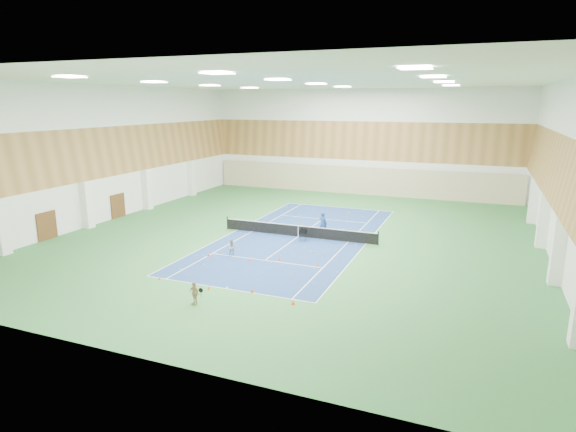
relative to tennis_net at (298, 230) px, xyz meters
The scene contains 22 objects.
ground 0.55m from the tennis_net, ahead, with size 40.00×40.00×0.00m, color #2D6933.
room_shell 5.45m from the tennis_net, ahead, with size 36.00×40.00×12.00m, color white, non-canonical shape.
wood_cladding 7.45m from the tennis_net, ahead, with size 36.00×40.00×8.00m, color #A3713C, non-canonical shape.
ceiling_light_grid 11.37m from the tennis_net, ahead, with size 21.40×25.40×0.06m, color white, non-canonical shape.
court_surface 0.55m from the tennis_net, ahead, with size 10.97×23.77×0.01m, color navy.
tennis_balls_scatter 0.50m from the tennis_net, ahead, with size 10.57×22.77×0.07m, color #CFDC25, non-canonical shape.
tennis_net is the anchor object (origin of this frame).
back_curtain 19.78m from the tennis_net, 90.00° to the left, with size 35.40×0.16×3.20m, color #C6B793.
door_left_a 19.63m from the tennis_net, 155.94° to the right, with size 0.08×1.80×2.20m, color #593319.
door_left_b 17.93m from the tennis_net, behind, with size 0.08×1.80×2.20m, color #593319.
coach 2.09m from the tennis_net, 34.66° to the left, with size 0.71×0.46×1.94m, color #204293.
child_court 6.73m from the tennis_net, 112.58° to the right, with size 0.56×0.44×1.16m, color gray.
child_apron 14.40m from the tennis_net, 91.80° to the right, with size 0.74×0.31×1.26m, color tan.
ball_cart 1.25m from the tennis_net, 52.89° to the right, with size 0.54×0.54×0.93m, color black, non-canonical shape.
cone_svc_a 8.09m from the tennis_net, 120.05° to the right, with size 0.19×0.19×0.21m, color #FF420D.
cone_svc_b 6.98m from the tennis_net, 97.26° to the right, with size 0.19×0.19×0.21m, color #FF420D.
cone_svc_c 6.13m from the tennis_net, 81.38° to the right, with size 0.22×0.22×0.24m, color #F8400D.
cone_svc_d 7.15m from the tennis_net, 59.22° to the right, with size 0.23×0.23×0.25m, color orange.
cone_base_a 12.85m from the tennis_net, 110.15° to the right, with size 0.20×0.20×0.22m, color #E5560C.
cone_base_b 12.37m from the tennis_net, 93.79° to the right, with size 0.20×0.20×0.22m, color orange.
cone_base_c 11.95m from the tennis_net, 81.83° to the right, with size 0.20×0.20×0.23m, color #ED460C.
cone_base_d 13.25m from the tennis_net, 70.49° to the right, with size 0.22×0.22×0.24m, color #FD410D.
Camera 1 is at (13.02, -34.63, 10.45)m, focal length 30.00 mm.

